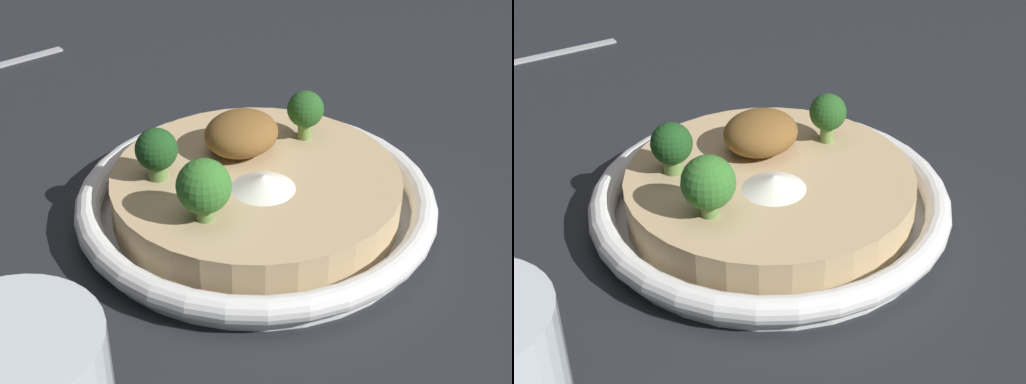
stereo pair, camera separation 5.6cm
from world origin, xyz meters
The scene contains 8 objects.
ground_plane centered at (0.00, 0.00, 0.00)m, with size 6.00×6.00×0.00m, color #23262B.
risotto_bowl centered at (0.00, 0.00, 0.02)m, with size 0.26×0.26×0.04m.
cheese_sprinkle centered at (-0.01, -0.02, 0.04)m, with size 0.04×0.04×0.01m.
crispy_onion_garnish centered at (0.02, 0.03, 0.05)m, with size 0.06×0.05×0.03m.
broccoli_back_left centered at (-0.05, 0.05, 0.06)m, with size 0.03×0.03×0.04m.
broccoli_front_left centered at (-0.06, -0.01, 0.06)m, with size 0.04×0.04×0.04m.
broccoli_back_right centered at (0.06, 0.01, 0.06)m, with size 0.03×0.03×0.04m.
fork_utensil centered at (-0.01, 0.38, 0.00)m, with size 0.17×0.05×0.00m.
Camera 2 is at (-0.31, -0.35, 0.33)m, focal length 55.00 mm.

